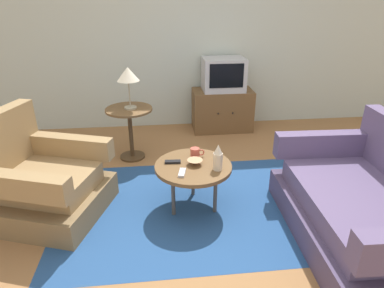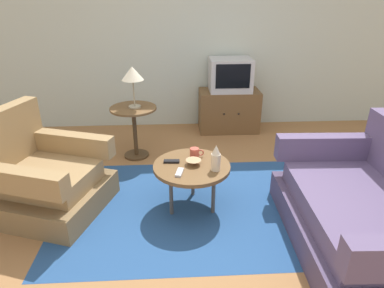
{
  "view_description": "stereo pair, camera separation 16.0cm",
  "coord_description": "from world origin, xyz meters",
  "views": [
    {
      "loc": [
        -0.44,
        -2.53,
        1.9
      ],
      "look_at": [
        -0.11,
        0.42,
        0.55
      ],
      "focal_mm": 31.6,
      "sensor_mm": 36.0,
      "label": 1
    },
    {
      "loc": [
        -0.28,
        -2.54,
        1.9
      ],
      "look_at": [
        -0.11,
        0.42,
        0.55
      ],
      "focal_mm": 31.6,
      "sensor_mm": 36.0,
      "label": 2
    }
  ],
  "objects": [
    {
      "name": "armchair",
      "position": [
        -1.51,
        0.25,
        0.31
      ],
      "size": [
        1.18,
        1.15,
        0.95
      ],
      "rotation": [
        0.0,
        0.0,
        -1.89
      ],
      "color": "brown",
      "rests_on": "ground"
    },
    {
      "name": "ground_plane",
      "position": [
        0.0,
        0.0,
        0.0
      ],
      "size": [
        16.0,
        16.0,
        0.0
      ],
      "primitive_type": "plane",
      "color": "olive"
    },
    {
      "name": "vase",
      "position": [
        0.08,
        0.07,
        0.57
      ],
      "size": [
        0.08,
        0.08,
        0.24
      ],
      "color": "beige",
      "rests_on": "coffee_table"
    },
    {
      "name": "table_lamp",
      "position": [
        -0.74,
        1.31,
        1.03
      ],
      "size": [
        0.25,
        0.25,
        0.48
      ],
      "color": "#9E937A",
      "rests_on": "side_table"
    },
    {
      "name": "back_wall",
      "position": [
        0.0,
        2.45,
        1.35
      ],
      "size": [
        9.0,
        0.12,
        2.7
      ],
      "primitive_type": "cube",
      "color": "#B2BCB2",
      "rests_on": "ground"
    },
    {
      "name": "bowl",
      "position": [
        -0.11,
        0.18,
        0.48
      ],
      "size": [
        0.14,
        0.14,
        0.05
      ],
      "color": "tan",
      "rests_on": "coffee_table"
    },
    {
      "name": "side_table",
      "position": [
        -0.76,
        1.31,
        0.46
      ],
      "size": [
        0.55,
        0.55,
        0.64
      ],
      "color": "brown",
      "rests_on": "ground"
    },
    {
      "name": "tv_stand",
      "position": [
        0.53,
        2.13,
        0.3
      ],
      "size": [
        0.86,
        0.48,
        0.6
      ],
      "color": "brown",
      "rests_on": "ground"
    },
    {
      "name": "television",
      "position": [
        0.53,
        2.13,
        0.83
      ],
      "size": [
        0.58,
        0.44,
        0.45
      ],
      "color": "#B7B7BC",
      "rests_on": "tv_stand"
    },
    {
      "name": "couch",
      "position": [
        1.23,
        -0.43,
        0.29
      ],
      "size": [
        1.05,
        1.64,
        0.91
      ],
      "rotation": [
        0.0,
        0.0,
        1.54
      ],
      "color": "#4B3E5C",
      "rests_on": "ground"
    },
    {
      "name": "tv_remote_silver",
      "position": [
        -0.24,
        0.02,
        0.47
      ],
      "size": [
        0.08,
        0.15,
        0.02
      ],
      "rotation": [
        0.0,
        0.0,
        4.49
      ],
      "color": "#B2B2B7",
      "rests_on": "coffee_table"
    },
    {
      "name": "tv_remote_dark",
      "position": [
        -0.31,
        0.24,
        0.47
      ],
      "size": [
        0.15,
        0.06,
        0.02
      ],
      "rotation": [
        0.0,
        0.0,
        3.08
      ],
      "color": "black",
      "rests_on": "coffee_table"
    },
    {
      "name": "area_rug",
      "position": [
        -0.12,
        0.17,
        0.0
      ],
      "size": [
        2.52,
        1.77,
        0.0
      ],
      "primitive_type": "cube",
      "color": "navy",
      "rests_on": "ground"
    },
    {
      "name": "coffee_table",
      "position": [
        -0.12,
        0.18,
        0.42
      ],
      "size": [
        0.71,
        0.71,
        0.46
      ],
      "color": "brown",
      "rests_on": "ground"
    },
    {
      "name": "mug",
      "position": [
        -0.09,
        0.33,
        0.5
      ],
      "size": [
        0.13,
        0.09,
        0.09
      ],
      "color": "#B74C3D",
      "rests_on": "coffee_table"
    }
  ]
}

